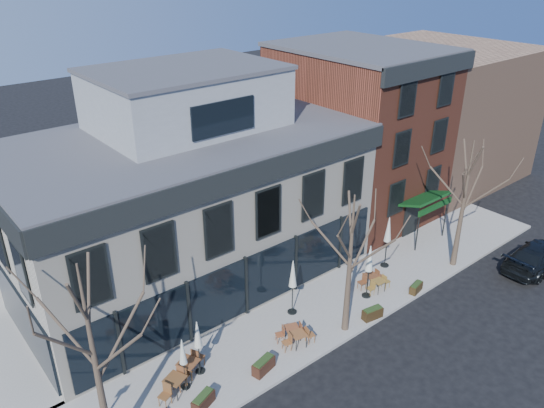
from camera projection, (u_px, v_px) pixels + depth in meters
ground at (246, 317)px, 26.36m from camera, size 120.00×120.00×0.00m
sidewalk_front at (323, 310)px, 26.70m from camera, size 33.50×4.70×0.15m
corner_building at (187, 197)px, 27.87m from camera, size 18.39×10.39×11.10m
red_brick_building at (356, 132)px, 34.82m from camera, size 8.20×11.78×11.18m
bg_building at (432, 111)px, 41.55m from camera, size 12.00×12.00×10.00m
tree_corner at (96, 362)px, 17.42m from camera, size 3.93×3.98×7.92m
tree_mid at (350, 263)px, 23.73m from camera, size 3.50×3.55×7.04m
tree_right at (464, 203)px, 28.80m from camera, size 3.72×3.77×7.48m
parked_sedan at (537, 256)px, 30.08m from camera, size 5.21×2.13×1.51m
cafe_set_0 at (175, 384)px, 21.41m from camera, size 1.90×1.15×0.98m
cafe_set_1 at (189, 368)px, 22.21m from camera, size 1.97×1.23×1.02m
cafe_set_2 at (299, 338)px, 24.01m from camera, size 1.68×0.79×0.86m
cafe_set_3 at (292, 332)px, 24.43m from camera, size 1.61×0.97×0.83m
cafe_set_4 at (378, 284)px, 27.89m from camera, size 1.57×0.66×0.82m
cafe_set_5 at (371, 279)px, 28.33m from camera, size 1.66×0.74×0.86m
umbrella_0 at (183, 354)px, 21.17m from camera, size 0.40×0.40×2.48m
umbrella_1 at (198, 337)px, 21.92m from camera, size 0.42×0.42×2.65m
umbrella_2 at (293, 277)px, 25.51m from camera, size 0.48×0.48×3.00m
umbrella_3 at (369, 261)px, 26.74m from camera, size 0.48×0.48×3.02m
umbrella_4 at (388, 232)px, 29.36m from camera, size 0.50×0.50×3.10m
planter_0 at (203, 401)px, 20.89m from camera, size 1.14×0.76×0.59m
planter_1 at (264, 365)px, 22.63m from camera, size 1.19×0.69×0.63m
planter_2 at (372, 313)px, 25.90m from camera, size 1.11×0.59×0.59m
planter_3 at (416, 288)px, 27.92m from camera, size 0.97×0.54×0.51m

